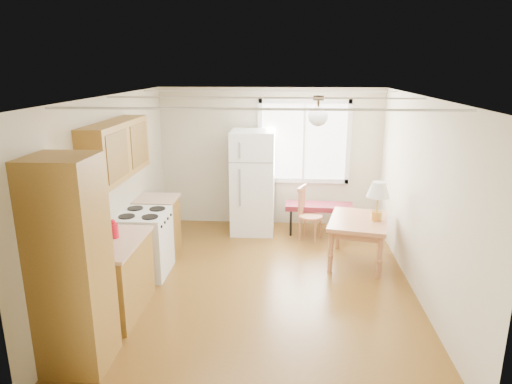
# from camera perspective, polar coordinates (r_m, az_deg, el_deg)

# --- Properties ---
(room_shell) EXTENTS (4.60, 5.60, 2.62)m
(room_shell) POSITION_cam_1_polar(r_m,az_deg,el_deg) (5.89, 0.84, -0.38)
(room_shell) COLOR #543411
(room_shell) RESTS_ON ground
(kitchen_run) EXTENTS (0.65, 3.40, 2.20)m
(kitchen_run) POSITION_cam_1_polar(r_m,az_deg,el_deg) (5.78, -16.86, -5.66)
(kitchen_run) COLOR brown
(kitchen_run) RESTS_ON ground
(window_unit) EXTENTS (1.64, 0.05, 1.51)m
(window_unit) POSITION_cam_1_polar(r_m,az_deg,el_deg) (8.24, 6.01, 6.26)
(window_unit) COLOR white
(window_unit) RESTS_ON room_shell
(pendant_light) EXTENTS (0.26, 0.26, 0.40)m
(pendant_light) POSITION_cam_1_polar(r_m,az_deg,el_deg) (6.10, 7.76, 9.47)
(pendant_light) COLOR black
(pendant_light) RESTS_ON room_shell
(refrigerator) EXTENTS (0.75, 0.78, 1.80)m
(refrigerator) POSITION_cam_1_polar(r_m,az_deg,el_deg) (7.96, -0.41, 1.25)
(refrigerator) COLOR white
(refrigerator) RESTS_ON ground
(bench) EXTENTS (1.18, 0.48, 0.54)m
(bench) POSITION_cam_1_polar(r_m,az_deg,el_deg) (8.04, 7.88, -1.92)
(bench) COLOR maroon
(bench) RESTS_ON ground
(dining_table) EXTENTS (1.02, 1.23, 0.68)m
(dining_table) POSITION_cam_1_polar(r_m,az_deg,el_deg) (6.94, 12.65, -4.14)
(dining_table) COLOR #9F613D
(dining_table) RESTS_ON ground
(chair) EXTENTS (0.45, 0.44, 0.91)m
(chair) POSITION_cam_1_polar(r_m,az_deg,el_deg) (7.73, 6.25, -2.25)
(chair) COLOR #9F613D
(chair) RESTS_ON ground
(table_lamp) EXTENTS (0.33, 0.33, 0.58)m
(table_lamp) POSITION_cam_1_polar(r_m,az_deg,el_deg) (6.81, 15.02, -0.08)
(table_lamp) COLOR #B38B39
(table_lamp) RESTS_ON dining_table
(coffee_maker) EXTENTS (0.21, 0.24, 0.33)m
(coffee_maker) POSITION_cam_1_polar(r_m,az_deg,el_deg) (5.17, -19.53, -6.31)
(coffee_maker) COLOR black
(coffee_maker) RESTS_ON kitchen_run
(kettle) EXTENTS (0.12, 0.12, 0.23)m
(kettle) POSITION_cam_1_polar(r_m,az_deg,el_deg) (5.64, -17.40, -4.57)
(kettle) COLOR red
(kettle) RESTS_ON kitchen_run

